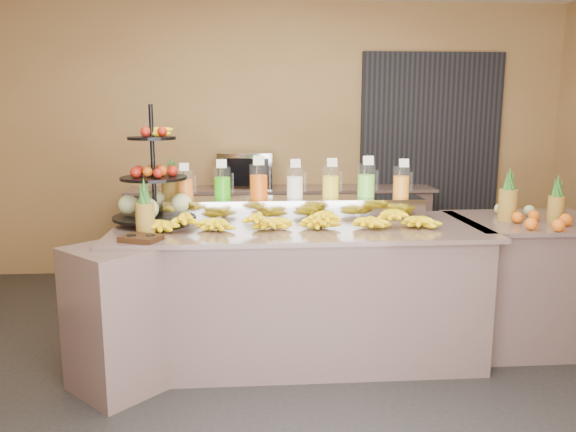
{
  "coord_description": "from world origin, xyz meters",
  "views": [
    {
      "loc": [
        -0.35,
        -3.42,
        1.7
      ],
      "look_at": [
        -0.08,
        0.3,
        1.0
      ],
      "focal_mm": 35.0,
      "sensor_mm": 36.0,
      "label": 1
    }
  ],
  "objects": [
    {
      "name": "banana_heap",
      "position": [
        -0.05,
        0.23,
        1.0
      ],
      "size": [
        1.92,
        0.17,
        0.16
      ],
      "color": "yellow",
      "rests_on": "buffet_counter"
    },
    {
      "name": "back_ledge",
      "position": [
        0.0,
        2.25,
        0.47
      ],
      "size": [
        3.1,
        0.55,
        0.93
      ],
      "color": "gray",
      "rests_on": "ground"
    },
    {
      "name": "buffet_counter",
      "position": [
        -0.12,
        0.26,
        0.47
      ],
      "size": [
        2.75,
        1.25,
        0.93
      ],
      "color": "gray",
      "rests_on": "ground"
    },
    {
      "name": "right_counter",
      "position": [
        1.7,
        0.4,
        0.47
      ],
      "size": [
        1.08,
        0.88,
        0.93
      ],
      "color": "gray",
      "rests_on": "ground"
    },
    {
      "name": "right_fruit_pile",
      "position": [
        1.63,
        0.25,
        1.0
      ],
      "size": [
        0.42,
        0.4,
        0.22
      ],
      "color": "brown",
      "rests_on": "right_counter"
    },
    {
      "name": "juice_pitcher_orange_b",
      "position": [
        -0.27,
        0.58,
        1.19
      ],
      "size": [
        0.13,
        0.14,
        0.32
      ],
      "color": "silver",
      "rests_on": "pitcher_tray"
    },
    {
      "name": "juice_pitcher_orange_a",
      "position": [
        -0.79,
        0.58,
        1.17
      ],
      "size": [
        0.11,
        0.12,
        0.27
      ],
      "color": "silver",
      "rests_on": "pitcher_tray"
    },
    {
      "name": "pineapple_left_a",
      "position": [
        -0.99,
        0.1,
        1.06
      ],
      "size": [
        0.12,
        0.12,
        0.36
      ],
      "rotation": [
        0.0,
        0.0,
        0.3
      ],
      "color": "brown",
      "rests_on": "buffet_counter"
    },
    {
      "name": "ground",
      "position": [
        0.0,
        0.0,
        0.0
      ],
      "size": [
        6.0,
        6.0,
        0.0
      ],
      "primitive_type": "plane",
      "color": "black",
      "rests_on": "ground"
    },
    {
      "name": "oven_warmer",
      "position": [
        -0.36,
        2.25,
        1.11
      ],
      "size": [
        0.58,
        0.43,
        0.36
      ],
      "primitive_type": "cube",
      "rotation": [
        0.0,
        0.0,
        -0.09
      ],
      "color": "gray",
      "rests_on": "back_ledge"
    },
    {
      "name": "juice_pitcher_green",
      "position": [
        -0.53,
        0.58,
        1.18
      ],
      "size": [
        0.12,
        0.13,
        0.3
      ],
      "color": "silver",
      "rests_on": "pitcher_tray"
    },
    {
      "name": "juice_pitcher_orange_c",
      "position": [
        0.77,
        0.58,
        1.18
      ],
      "size": [
        0.12,
        0.13,
        0.29
      ],
      "color": "silver",
      "rests_on": "pitcher_tray"
    },
    {
      "name": "room_envelope",
      "position": [
        0.19,
        0.79,
        1.88
      ],
      "size": [
        6.04,
        5.02,
        2.82
      ],
      "color": "olive",
      "rests_on": "ground"
    },
    {
      "name": "juice_pitcher_lemon",
      "position": [
        0.25,
        0.58,
        1.18
      ],
      "size": [
        0.12,
        0.13,
        0.3
      ],
      "color": "silver",
      "rests_on": "pitcher_tray"
    },
    {
      "name": "juice_pitcher_lime",
      "position": [
        0.51,
        0.58,
        1.19
      ],
      "size": [
        0.13,
        0.13,
        0.32
      ],
      "color": "silver",
      "rests_on": "pitcher_tray"
    },
    {
      "name": "condiment_caddy",
      "position": [
        -0.99,
        -0.08,
        0.95
      ],
      "size": [
        0.27,
        0.24,
        0.03
      ],
      "primitive_type": "cube",
      "rotation": [
        0.0,
        0.0,
        -0.39
      ],
      "color": "black",
      "rests_on": "buffet_counter"
    },
    {
      "name": "juice_pitcher_milk",
      "position": [
        -0.01,
        0.58,
        1.18
      ],
      "size": [
        0.12,
        0.13,
        0.3
      ],
      "color": "silver",
      "rests_on": "pitcher_tray"
    },
    {
      "name": "fruit_stand",
      "position": [
        -0.95,
        0.46,
        1.14
      ],
      "size": [
        0.61,
        0.61,
        0.81
      ],
      "rotation": [
        0.0,
        0.0,
        0.06
      ],
      "color": "black",
      "rests_on": "buffet_counter"
    },
    {
      "name": "pineapple_left_b",
      "position": [
        -0.9,
        0.7,
        1.1
      ],
      "size": [
        0.15,
        0.15,
        0.45
      ],
      "rotation": [
        0.0,
        0.0,
        -0.18
      ],
      "color": "brown",
      "rests_on": "buffet_counter"
    },
    {
      "name": "pitcher_tray",
      "position": [
        -0.01,
        0.58,
        1.01
      ],
      "size": [
        1.85,
        0.3,
        0.15
      ],
      "primitive_type": "cube",
      "color": "gray",
      "rests_on": "buffet_counter"
    }
  ]
}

